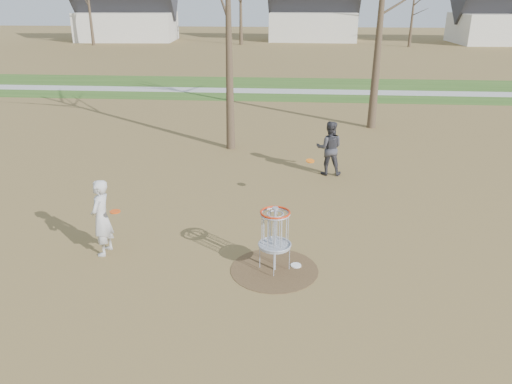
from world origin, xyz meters
TOP-DOWN VIEW (x-y plane):
  - ground at (0.00, 0.00)m, footprint 160.00×160.00m
  - green_band at (0.00, 21.00)m, footprint 160.00×8.00m
  - footpath at (0.00, 20.00)m, footprint 160.00×1.50m
  - dirt_circle at (0.00, 0.00)m, footprint 1.80×1.80m
  - player_standing at (-3.69, 0.42)m, footprint 0.44×0.64m
  - player_throwing at (1.39, 5.96)m, footprint 0.84×0.66m
  - disc_grounded at (0.44, 0.18)m, footprint 0.22×0.22m
  - discs_in_play at (-1.19, 1.88)m, footprint 4.28×3.30m
  - disc_golf_basket at (0.00, 0.00)m, footprint 0.64×0.64m
  - houses_row at (4.32, 52.56)m, footprint 56.51×10.01m

SIDE VIEW (x-z plane):
  - ground at x=0.00m, z-range 0.00..0.00m
  - green_band at x=0.00m, z-range 0.00..0.01m
  - dirt_circle at x=0.00m, z-range 0.00..0.01m
  - footpath at x=0.00m, z-range 0.01..0.02m
  - disc_grounded at x=0.44m, z-range 0.01..0.03m
  - player_throwing at x=1.39m, z-range 0.00..1.68m
  - player_standing at x=-3.69m, z-range 0.00..1.68m
  - disc_golf_basket at x=0.00m, z-range 0.24..1.59m
  - discs_in_play at x=-1.19m, z-range 1.05..1.29m
  - houses_row at x=4.32m, z-range -0.11..7.15m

